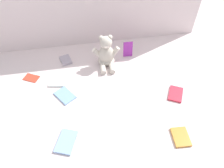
# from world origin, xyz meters

# --- Properties ---
(ground_plane) EXTENTS (3.20, 3.20, 0.00)m
(ground_plane) POSITION_xyz_m (0.00, 0.00, 0.00)
(ground_plane) COLOR silver
(teddy_bear) EXTENTS (0.20, 0.18, 0.24)m
(teddy_bear) POSITION_xyz_m (0.02, 0.20, 0.09)
(teddy_bear) COLOR beige
(teddy_bear) RESTS_ON ground_plane
(book_case_0) EXTENTS (0.15, 0.16, 0.01)m
(book_case_0) POSITION_xyz_m (-0.29, -0.06, 0.01)
(book_case_0) COLOR #7EA9E5
(book_case_0) RESTS_ON ground_plane
(book_case_1) EXTENTS (0.09, 0.12, 0.01)m
(book_case_1) POSITION_xyz_m (0.32, -0.47, 0.01)
(book_case_1) COLOR orange
(book_case_1) RESTS_ON ground_plane
(book_case_2) EXTENTS (0.12, 0.11, 0.01)m
(book_case_2) POSITION_xyz_m (-0.52, 0.14, 0.00)
(book_case_2) COLOR #C73E2A
(book_case_2) RESTS_ON ground_plane
(book_case_3) EXTENTS (0.10, 0.12, 0.02)m
(book_case_3) POSITION_xyz_m (-0.28, 0.28, 0.01)
(book_case_3) COLOR #A297A6
(book_case_3) RESTS_ON ground_plane
(book_case_4) EXTENTS (0.07, 0.02, 0.12)m
(book_case_4) POSITION_xyz_m (0.19, 0.26, 0.06)
(book_case_4) COLOR purple
(book_case_4) RESTS_ON ground_plane
(book_case_5) EXTENTS (0.13, 0.10, 0.01)m
(book_case_5) POSITION_xyz_m (-0.34, 0.06, 0.01)
(book_case_5) COLOR silver
(book_case_5) RESTS_ON ground_plane
(book_case_6) EXTENTS (0.14, 0.16, 0.01)m
(book_case_6) POSITION_xyz_m (-0.29, -0.39, 0.01)
(book_case_6) COLOR #8CAFDE
(book_case_6) RESTS_ON ground_plane
(book_case_7) EXTENTS (0.13, 0.15, 0.01)m
(book_case_7) POSITION_xyz_m (0.41, -0.17, 0.01)
(book_case_7) COLOR red
(book_case_7) RESTS_ON ground_plane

